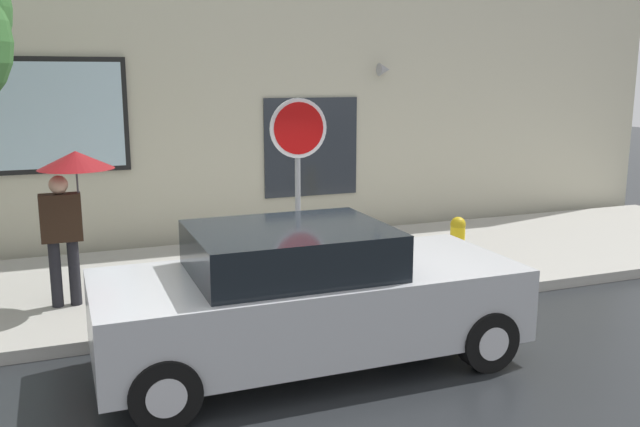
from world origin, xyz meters
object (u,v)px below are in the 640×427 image
object	(u,v)px
parked_car	(307,297)
pedestrian_with_umbrella	(71,187)
fire_hydrant	(457,243)
stop_sign	(298,158)

from	to	relation	value
parked_car	pedestrian_with_umbrella	bearing A→B (deg)	132.03
fire_hydrant	stop_sign	distance (m)	3.02
fire_hydrant	pedestrian_with_umbrella	bearing A→B (deg)	177.22
fire_hydrant	pedestrian_with_umbrella	xyz separation A→B (m)	(-5.39, 0.26, 1.13)
fire_hydrant	pedestrian_with_umbrella	distance (m)	5.51
parked_car	stop_sign	size ratio (longest dim) A/B	1.71
pedestrian_with_umbrella	stop_sign	xyz separation A→B (m)	(2.75, -0.59, 0.30)
parked_car	pedestrian_with_umbrella	distance (m)	3.40
parked_car	fire_hydrant	distance (m)	3.87
stop_sign	fire_hydrant	bearing A→B (deg)	7.14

